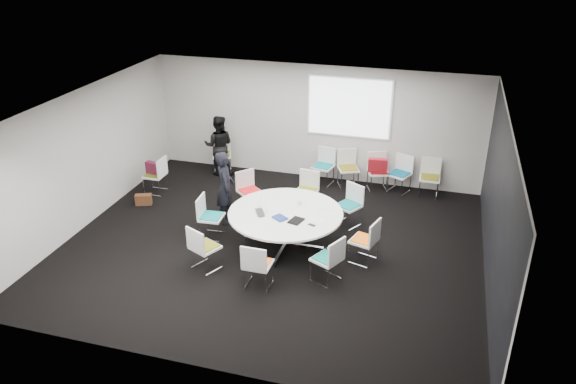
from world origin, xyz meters
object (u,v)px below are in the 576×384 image
(chair_ring_c, at_px, (306,199))
(maroon_bag, at_px, (154,168))
(chair_ring_a, at_px, (364,248))
(chair_person_back, at_px, (222,161))
(brown_bag, at_px, (144,200))
(person_main, at_px, (225,188))
(chair_ring_e, at_px, (211,225))
(cup, at_px, (299,203))
(chair_back_e, at_px, (429,185))
(conference_table, at_px, (286,221))
(chair_ring_g, at_px, (258,273))
(chair_ring_b, at_px, (348,213))
(chair_back_b, at_px, (348,175))
(person_back, at_px, (219,145))
(chair_back_d, at_px, (399,181))
(laptop, at_px, (263,212))
(chair_ring_f, at_px, (205,255))
(chair_back_a, at_px, (323,173))
(chair_ring_d, at_px, (250,199))
(chair_ring_h, at_px, (327,267))
(chair_spare_left, at_px, (156,182))
(chair_back_c, at_px, (377,178))

(chair_ring_c, relative_size, maroon_bag, 2.20)
(chair_ring_a, distance_m, chair_person_back, 5.25)
(brown_bag, bearing_deg, person_main, -5.99)
(chair_ring_e, height_order, cup, chair_ring_e)
(chair_back_e, height_order, person_main, person_main)
(conference_table, distance_m, chair_ring_g, 1.49)
(chair_ring_b, relative_size, chair_back_b, 1.00)
(person_main, bearing_deg, maroon_bag, 44.10)
(person_back, height_order, cup, person_back)
(conference_table, height_order, maroon_bag, maroon_bag)
(chair_back_d, distance_m, person_back, 4.47)
(chair_back_e, bearing_deg, cup, 47.25)
(laptop, bearing_deg, chair_person_back, 4.91)
(chair_ring_b, distance_m, chair_ring_f, 3.22)
(chair_ring_c, bearing_deg, maroon_bag, 9.32)
(chair_back_b, xyz_separation_m, brown_bag, (-4.22, -2.27, -0.16))
(laptop, bearing_deg, chair_back_b, -47.08)
(conference_table, xyz_separation_m, chair_ring_b, (1.02, 1.17, -0.26))
(conference_table, distance_m, person_main, 1.62)
(person_main, relative_size, cup, 17.49)
(person_back, height_order, brown_bag, person_back)
(chair_ring_g, height_order, chair_back_a, same)
(conference_table, distance_m, chair_back_e, 4.01)
(chair_ring_b, xyz_separation_m, chair_ring_d, (-2.20, 0.08, 0.00))
(chair_ring_c, relative_size, chair_ring_e, 1.00)
(chair_ring_h, relative_size, chair_spare_left, 1.00)
(chair_person_back, bearing_deg, chair_back_e, 158.96)
(conference_table, bearing_deg, chair_back_b, 78.13)
(chair_back_e, distance_m, maroon_bag, 6.37)
(chair_ring_b, bearing_deg, chair_back_a, -33.32)
(laptop, relative_size, brown_bag, 0.96)
(chair_ring_g, distance_m, chair_back_a, 4.52)
(chair_person_back, xyz_separation_m, maroon_bag, (-1.02, -1.61, 0.34))
(chair_spare_left, relative_size, cup, 9.78)
(chair_back_e, relative_size, person_main, 0.56)
(conference_table, height_order, chair_back_a, chair_back_a)
(chair_ring_h, height_order, person_back, person_back)
(chair_ring_h, distance_m, chair_back_b, 4.08)
(chair_person_back, bearing_deg, chair_spare_left, 37.05)
(chair_ring_a, bearing_deg, chair_ring_f, 127.37)
(chair_ring_f, bearing_deg, chair_ring_e, 133.03)
(laptop, bearing_deg, chair_ring_g, 165.73)
(chair_back_e, relative_size, laptop, 2.55)
(chair_back_b, bearing_deg, cup, 56.22)
(chair_back_b, relative_size, chair_back_c, 1.00)
(chair_ring_f, relative_size, chair_back_e, 1.00)
(chair_ring_e, height_order, chair_back_e, same)
(chair_ring_e, bearing_deg, chair_back_b, 141.44)
(chair_back_b, bearing_deg, laptop, 48.14)
(chair_ring_h, relative_size, chair_back_c, 1.00)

